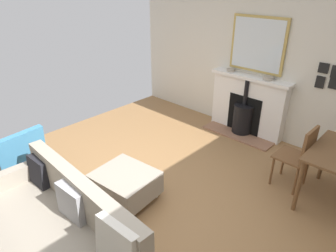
# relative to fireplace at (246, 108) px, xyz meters

# --- Properties ---
(ground_plane) EXTENTS (5.79, 5.36, 0.01)m
(ground_plane) POSITION_rel_fireplace_xyz_m (2.70, 0.17, -0.46)
(ground_plane) COLOR olive
(wall_left) EXTENTS (0.12, 5.36, 2.70)m
(wall_left) POSITION_rel_fireplace_xyz_m (-0.19, 0.17, 0.89)
(wall_left) COLOR beige
(wall_left) RESTS_ON ground
(fireplace) EXTENTS (0.52, 1.41, 1.04)m
(fireplace) POSITION_rel_fireplace_xyz_m (0.00, 0.00, 0.00)
(fireplace) COLOR #93664C
(fireplace) RESTS_ON ground
(mirror_over_mantel) EXTENTS (0.04, 0.94, 0.88)m
(mirror_over_mantel) POSITION_rel_fireplace_xyz_m (-0.10, 0.00, 1.08)
(mirror_over_mantel) COLOR tan
(mantel_bowl_near) EXTENTS (0.14, 0.14, 0.05)m
(mantel_bowl_near) POSITION_rel_fireplace_xyz_m (-0.01, -0.39, 0.60)
(mantel_bowl_near) COLOR #9E9384
(mantel_bowl_near) RESTS_ON fireplace
(mantel_bowl_far) EXTENTS (0.16, 0.16, 0.06)m
(mantel_bowl_far) POSITION_rel_fireplace_xyz_m (-0.01, 0.31, 0.61)
(mantel_bowl_far) COLOR #9E9384
(mantel_bowl_far) RESTS_ON fireplace
(sofa) EXTENTS (0.98, 2.00, 0.83)m
(sofa) POSITION_rel_fireplace_xyz_m (3.66, 0.11, -0.11)
(sofa) COLOR #B2B2B7
(sofa) RESTS_ON ground
(ottoman) EXTENTS (0.70, 0.76, 0.39)m
(ottoman) POSITION_rel_fireplace_xyz_m (2.63, -0.12, -0.22)
(ottoman) COLOR #B2B2B7
(ottoman) RESTS_ON ground
(armchair_accent) EXTENTS (0.74, 0.65, 0.82)m
(armchair_accent) POSITION_rel_fireplace_xyz_m (3.37, -1.37, 0.01)
(armchair_accent) COLOR #4C3321
(armchair_accent) RESTS_ON ground
(dining_chair_near_fireplace) EXTENTS (0.41, 0.41, 0.88)m
(dining_chair_near_fireplace) POSITION_rel_fireplace_xyz_m (0.96, 1.30, 0.06)
(dining_chair_near_fireplace) COLOR brown
(dining_chair_near_fireplace) RESTS_ON ground
(photo_gallery_row) EXTENTS (0.02, 0.32, 0.37)m
(photo_gallery_row) POSITION_rel_fireplace_xyz_m (-0.12, 1.14, 0.78)
(photo_gallery_row) COLOR black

